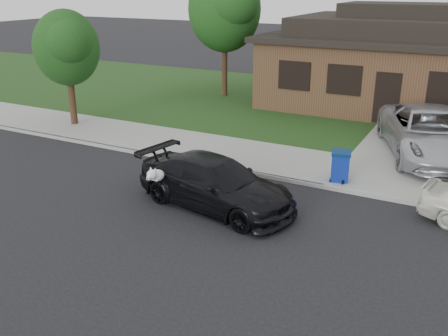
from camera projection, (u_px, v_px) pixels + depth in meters
The scene contains 11 objects.
ground at pixel (148, 208), 13.32m from camera, with size 120.00×120.00×0.00m, color black.
sidewalk at pixel (232, 153), 17.45m from camera, with size 60.00×3.00×0.12m, color gray.
curb at pixel (212, 166), 16.20m from camera, with size 60.00×0.12×0.12m, color gray.
lawn at pixel (307, 106), 24.08m from camera, with size 60.00×13.00×0.13m, color #193814.
driveway at pixel (432, 139), 18.97m from camera, with size 4.50×13.00×0.14m, color gray.
sedan at pixel (215, 183), 13.20m from camera, with size 4.84×2.67×1.33m.
minivan at pixel (430, 133), 16.63m from camera, with size 2.67×5.79×1.61m, color #B8BAC0.
recycling_bin at pixel (340, 166), 14.67m from camera, with size 0.68×0.68×0.92m.
house at pixel (406, 63), 23.26m from camera, with size 12.60×8.60×4.65m.
tree_0 at pixel (226, 8), 24.32m from camera, with size 3.78×3.60×6.34m.
tree_2 at pixel (67, 47), 19.63m from camera, with size 2.73×2.60×4.59m.
Camera 1 is at (7.43, -9.77, 5.67)m, focal length 40.00 mm.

